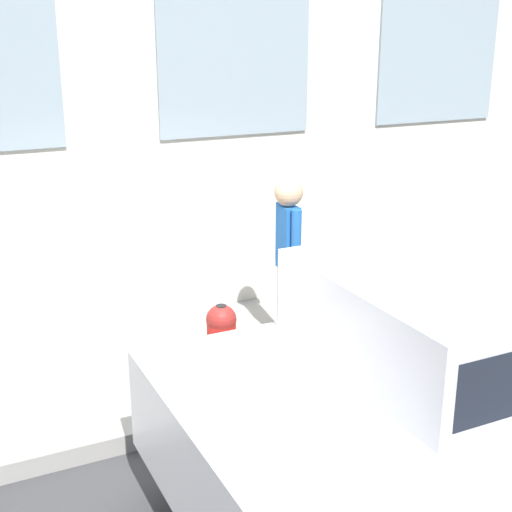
# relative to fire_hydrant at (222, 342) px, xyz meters

# --- Properties ---
(ground_plane) EXTENTS (80.00, 80.00, 0.00)m
(ground_plane) POSITION_rel_fire_hydrant_xyz_m (-0.55, 0.44, -0.54)
(ground_plane) COLOR #38383A
(sidewalk) EXTENTS (2.27, 60.00, 0.16)m
(sidewalk) POSITION_rel_fire_hydrant_xyz_m (0.59, 0.44, -0.46)
(sidewalk) COLOR gray
(sidewalk) RESTS_ON ground_plane
(fire_hydrant) EXTENTS (0.36, 0.46, 0.74)m
(fire_hydrant) POSITION_rel_fire_hydrant_xyz_m (0.00, 0.00, 0.00)
(fire_hydrant) COLOR red
(fire_hydrant) RESTS_ON sidewalk
(person) EXTENTS (0.42, 0.28, 1.74)m
(person) POSITION_rel_fire_hydrant_xyz_m (0.39, -0.89, 0.67)
(person) COLOR #726651
(person) RESTS_ON sidewalk
(parked_car_silver_near) EXTENTS (2.06, 4.23, 1.77)m
(parked_car_silver_near) POSITION_rel_fire_hydrant_xyz_m (-2.09, -0.97, 0.45)
(parked_car_silver_near) COLOR black
(parked_car_silver_near) RESTS_ON ground_plane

